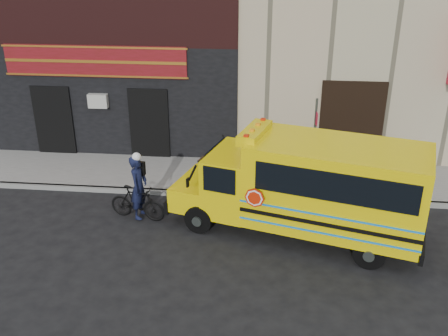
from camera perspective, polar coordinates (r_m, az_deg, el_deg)
ground at (r=13.67m, az=-0.33°, el=-8.36°), size 120.00×120.00×0.00m
curb at (r=15.88m, az=0.67°, el=-3.13°), size 40.00×0.20×0.15m
sidewalk at (r=17.23m, az=1.12°, el=-0.86°), size 40.00×3.00×0.15m
school_bus at (r=13.44m, az=9.82°, el=-1.98°), size 7.22×3.91×2.92m
sign_pole at (r=15.61m, az=10.22°, el=2.75°), size 0.08×0.28×3.20m
bicycle at (r=14.72m, az=-9.89°, el=-3.93°), size 1.77×0.83×1.03m
cyclist at (r=14.54m, az=-9.70°, el=-2.34°), size 0.54×0.75×1.91m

